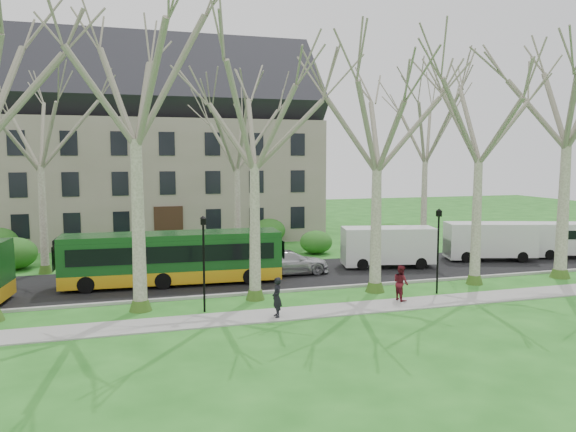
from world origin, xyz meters
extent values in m
plane|color=#22671D|center=(0.00, 0.00, 0.00)|extent=(120.00, 120.00, 0.00)
cube|color=gray|center=(0.00, -2.50, 0.03)|extent=(70.00, 2.00, 0.06)
cube|color=black|center=(0.00, 5.50, 0.03)|extent=(80.00, 8.00, 0.06)
cube|color=#A5A39E|center=(0.00, 1.50, 0.07)|extent=(80.00, 0.25, 0.14)
cube|color=gray|center=(-6.00, 24.00, 5.00)|extent=(26.00, 12.00, 10.00)
cylinder|color=black|center=(-6.00, -1.00, 2.00)|extent=(0.10, 0.10, 4.00)
cube|color=black|center=(-6.00, -1.00, 4.15)|extent=(0.22, 0.22, 0.30)
cylinder|color=black|center=(6.00, -1.00, 2.00)|extent=(0.10, 0.10, 4.00)
cube|color=black|center=(6.00, -1.00, 4.15)|extent=(0.22, 0.22, 0.30)
ellipsoid|color=#1D6521|center=(-16.00, 12.00, 1.00)|extent=(2.60, 2.60, 2.00)
ellipsoid|color=#1D6521|center=(-10.00, 12.00, 1.00)|extent=(2.60, 2.60, 2.00)
ellipsoid|color=#1D6521|center=(4.00, 12.00, 1.00)|extent=(2.60, 2.60, 2.00)
ellipsoid|color=#1D6521|center=(10.00, 12.00, 1.00)|extent=(2.60, 2.60, 2.00)
ellipsoid|color=#1D6521|center=(2.00, 18.00, 1.00)|extent=(2.60, 2.60, 2.00)
imported|color=#B6B7BC|center=(-0.08, 5.54, 0.78)|extent=(5.00, 2.13, 1.44)
imported|color=black|center=(-3.10, -2.90, 0.93)|extent=(0.43, 0.65, 1.75)
imported|color=#57141C|center=(3.44, -1.90, 0.92)|extent=(0.74, 0.91, 1.73)
camera|label=1|loc=(-9.52, -25.97, 7.06)|focal=35.00mm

